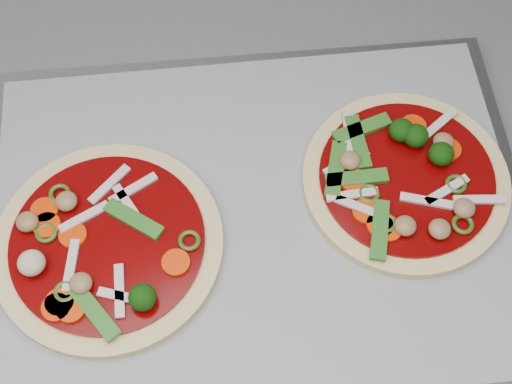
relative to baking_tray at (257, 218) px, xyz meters
name	(u,v)px	position (x,y,z in m)	size (l,w,h in m)	color
base_cabinet	(341,261)	(0.19, 0.08, -0.48)	(3.60, 0.60, 0.86)	#BABAB8
countertop	(385,101)	(0.19, 0.08, -0.03)	(3.60, 0.60, 0.04)	slate
baking_tray	(257,218)	(0.00, 0.00, 0.00)	(0.50, 0.37, 0.02)	gray
parchment	(257,213)	(0.00, 0.00, 0.01)	(0.48, 0.35, 0.00)	gray
pizza_left	(106,246)	(-0.14, 0.02, 0.02)	(0.22, 0.22, 0.03)	#CAB878
pizza_right	(405,178)	(0.14, -0.03, 0.02)	(0.21, 0.21, 0.03)	#CAB878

